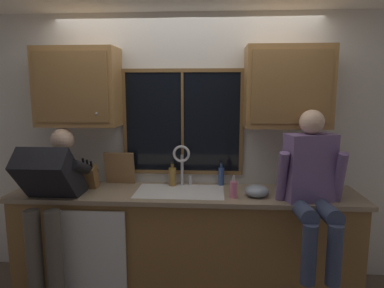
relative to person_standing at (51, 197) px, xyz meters
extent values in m
cube|color=silver|center=(1.11, 0.64, 0.34)|extent=(5.48, 0.12, 2.55)
cube|color=black|center=(1.07, 0.58, 0.59)|extent=(1.10, 0.02, 0.95)
cube|color=brown|center=(1.07, 0.57, 1.08)|extent=(1.17, 0.02, 0.04)
cube|color=brown|center=(1.07, 0.57, 0.09)|extent=(1.17, 0.02, 0.04)
cube|color=brown|center=(0.50, 0.57, 0.59)|extent=(0.03, 0.02, 0.95)
cube|color=brown|center=(1.64, 0.57, 0.59)|extent=(0.03, 0.02, 0.95)
cube|color=brown|center=(1.07, 0.56, 0.59)|extent=(0.02, 0.02, 0.95)
cube|color=olive|center=(1.11, 0.29, -0.50)|extent=(3.08, 0.58, 0.88)
cube|color=gray|center=(1.11, 0.27, -0.04)|extent=(3.14, 0.62, 0.04)
cube|color=white|center=(0.34, -0.02, -0.48)|extent=(0.60, 0.02, 0.74)
cube|color=#9E703D|center=(0.12, 0.42, 0.92)|extent=(0.75, 0.33, 0.72)
cube|color=olive|center=(0.12, 0.25, 0.92)|extent=(0.67, 0.01, 0.62)
sphere|color=#B2B2B7|center=(0.34, 0.24, 0.69)|extent=(0.02, 0.02, 0.02)
cube|color=#9E703D|center=(2.02, 0.42, 0.92)|extent=(0.75, 0.33, 0.72)
cube|color=olive|center=(2.02, 0.25, 0.92)|extent=(0.67, 0.01, 0.62)
sphere|color=#B2B2B7|center=(2.25, 0.24, 0.69)|extent=(0.02, 0.02, 0.02)
cube|color=silver|center=(1.07, 0.28, -0.03)|extent=(0.80, 0.46, 0.02)
cube|color=beige|center=(0.87, 0.28, -0.13)|extent=(0.36, 0.42, 0.20)
cube|color=beige|center=(1.27, 0.28, -0.13)|extent=(0.36, 0.42, 0.20)
cube|color=silver|center=(1.07, 0.28, -0.13)|extent=(0.04, 0.42, 0.20)
cylinder|color=silver|center=(1.07, 0.50, 0.13)|extent=(0.03, 0.03, 0.30)
torus|color=silver|center=(1.07, 0.44, 0.30)|extent=(0.16, 0.02, 0.16)
cylinder|color=silver|center=(1.15, 0.50, 0.03)|extent=(0.03, 0.03, 0.09)
cylinder|color=#595147|center=(-0.08, -0.18, -0.50)|extent=(0.13, 0.13, 0.88)
cylinder|color=#595147|center=(0.08, -0.18, -0.50)|extent=(0.13, 0.13, 0.88)
cube|color=black|center=(0.00, 0.02, 0.16)|extent=(0.44, 0.55, 0.58)
sphere|color=beige|center=(0.00, 0.28, 0.45)|extent=(0.21, 0.21, 0.21)
cylinder|color=black|center=(-0.22, 0.20, 0.21)|extent=(0.09, 0.52, 0.26)
cylinder|color=black|center=(0.22, 0.20, 0.21)|extent=(0.09, 0.52, 0.26)
cylinder|color=#384260|center=(2.08, -0.11, -0.04)|extent=(0.14, 0.43, 0.16)
cylinder|color=#384260|center=(2.26, -0.11, -0.04)|extent=(0.14, 0.43, 0.16)
cylinder|color=#384260|center=(2.08, -0.32, -0.29)|extent=(0.11, 0.11, 0.46)
cylinder|color=#384260|center=(2.26, -0.32, -0.29)|extent=(0.11, 0.11, 0.46)
cube|color=slate|center=(2.17, 0.11, 0.26)|extent=(0.44, 0.29, 0.56)
sphere|color=beige|center=(2.17, 0.11, 0.64)|extent=(0.20, 0.20, 0.20)
cylinder|color=slate|center=(1.94, 0.06, 0.18)|extent=(0.08, 0.20, 0.47)
cylinder|color=slate|center=(2.40, 0.06, 0.18)|extent=(0.08, 0.20, 0.47)
cube|color=brown|center=(0.22, 0.33, 0.09)|extent=(0.12, 0.18, 0.25)
cylinder|color=black|center=(0.19, 0.27, 0.24)|extent=(0.02, 0.05, 0.09)
cylinder|color=black|center=(0.22, 0.28, 0.23)|extent=(0.02, 0.04, 0.08)
cylinder|color=black|center=(0.26, 0.28, 0.23)|extent=(0.02, 0.04, 0.06)
cube|color=#997047|center=(0.46, 0.50, 0.14)|extent=(0.29, 0.09, 0.32)
ellipsoid|color=#8C99A8|center=(1.75, 0.19, 0.03)|extent=(0.21, 0.21, 0.10)
cylinder|color=pink|center=(1.55, 0.14, 0.05)|extent=(0.06, 0.06, 0.14)
cylinder|color=silver|center=(1.55, 0.14, 0.15)|extent=(0.02, 0.02, 0.04)
cylinder|color=silver|center=(1.55, 0.12, 0.18)|extent=(0.01, 0.04, 0.01)
cylinder|color=#334C8C|center=(1.45, 0.52, 0.07)|extent=(0.06, 0.06, 0.17)
cylinder|color=navy|center=(1.45, 0.52, 0.18)|extent=(0.03, 0.03, 0.04)
cylinder|color=black|center=(1.45, 0.52, 0.20)|extent=(0.03, 0.03, 0.01)
cylinder|color=olive|center=(0.98, 0.47, 0.07)|extent=(0.07, 0.07, 0.18)
cylinder|color=brown|center=(0.98, 0.47, 0.18)|extent=(0.03, 0.03, 0.04)
cylinder|color=black|center=(0.98, 0.47, 0.21)|extent=(0.04, 0.04, 0.01)
camera|label=1|loc=(1.38, -2.72, 0.91)|focal=32.06mm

